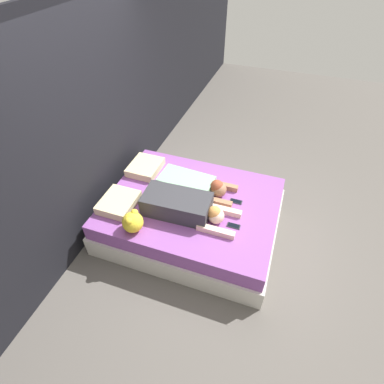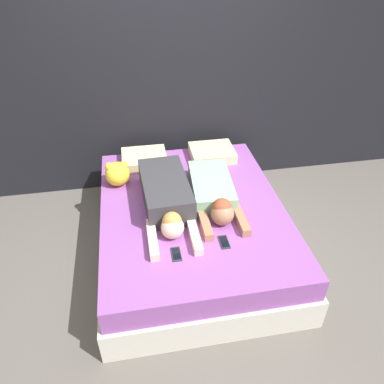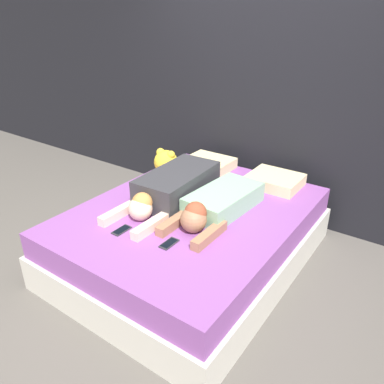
{
  "view_description": "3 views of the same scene",
  "coord_description": "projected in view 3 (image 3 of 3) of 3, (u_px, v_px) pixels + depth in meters",
  "views": [
    {
      "loc": [
        -2.45,
        -0.87,
        3.05
      ],
      "look_at": [
        0.0,
        0.0,
        0.65
      ],
      "focal_mm": 28.0,
      "sensor_mm": 36.0,
      "label": 1
    },
    {
      "loc": [
        -0.46,
        -2.58,
        2.54
      ],
      "look_at": [
        0.0,
        0.0,
        0.65
      ],
      "focal_mm": 35.0,
      "sensor_mm": 36.0,
      "label": 2
    },
    {
      "loc": [
        1.53,
        -2.18,
        1.94
      ],
      "look_at": [
        0.0,
        0.0,
        0.65
      ],
      "focal_mm": 35.0,
      "sensor_mm": 36.0,
      "label": 3
    }
  ],
  "objects": [
    {
      "name": "pillow_head_right",
      "position": [
        275.0,
        180.0,
        3.4
      ],
      "size": [
        0.45,
        0.39,
        0.1
      ],
      "color": "beige",
      "rests_on": "bed"
    },
    {
      "name": "wall_back",
      "position": [
        265.0,
        85.0,
        3.56
      ],
      "size": [
        12.0,
        0.06,
        2.6
      ],
      "color": "black",
      "rests_on": "ground_plane"
    },
    {
      "name": "bed",
      "position": [
        192.0,
        235.0,
        3.14
      ],
      "size": [
        1.66,
        2.11,
        0.5
      ],
      "color": "beige",
      "rests_on": "ground_plane"
    },
    {
      "name": "person_left",
      "position": [
        172.0,
        188.0,
        3.11
      ],
      "size": [
        0.42,
        1.12,
        0.24
      ],
      "color": "#333338",
      "rests_on": "bed"
    },
    {
      "name": "plush_toy",
      "position": [
        166.0,
        161.0,
        3.64
      ],
      "size": [
        0.23,
        0.23,
        0.24
      ],
      "color": "yellow",
      "rests_on": "bed"
    },
    {
      "name": "person_right",
      "position": [
        216.0,
        205.0,
        2.9
      ],
      "size": [
        0.4,
        0.98,
        0.22
      ],
      "color": "#8CBF99",
      "rests_on": "bed"
    },
    {
      "name": "cell_phone_left",
      "position": [
        122.0,
        230.0,
        2.72
      ],
      "size": [
        0.07,
        0.15,
        0.01
      ],
      "color": "#2D2D33",
      "rests_on": "bed"
    },
    {
      "name": "cell_phone_right",
      "position": [
        169.0,
        243.0,
        2.56
      ],
      "size": [
        0.07,
        0.15,
        0.01
      ],
      "color": "#2D2D33",
      "rests_on": "bed"
    },
    {
      "name": "pillow_head_left",
      "position": [
        208.0,
        164.0,
        3.78
      ],
      "size": [
        0.45,
        0.39,
        0.1
      ],
      "color": "beige",
      "rests_on": "bed"
    },
    {
      "name": "ground_plane",
      "position": [
        192.0,
        259.0,
        3.24
      ],
      "size": [
        12.0,
        12.0,
        0.0
      ],
      "primitive_type": "plane",
      "color": "#5B5651"
    }
  ]
}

